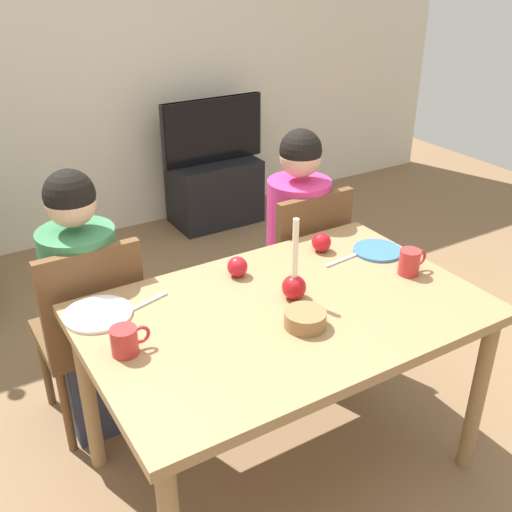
{
  "coord_description": "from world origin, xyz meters",
  "views": [
    {
      "loc": [
        -1.03,
        -1.48,
        1.89
      ],
      "look_at": [
        0.0,
        0.2,
        0.87
      ],
      "focal_mm": 42.12,
      "sensor_mm": 36.0,
      "label": 1
    }
  ],
  "objects_px": {
    "candle_centerpiece": "(294,282)",
    "plate_right": "(378,251)",
    "person_right_child": "(297,251)",
    "apple_by_left_plate": "(237,267)",
    "chair_left": "(91,326)",
    "chair_right": "(301,264)",
    "dining_table": "(285,328)",
    "mug_right": "(410,262)",
    "bowl_walnuts": "(305,319)",
    "tv": "(213,130)",
    "tv_stand": "(215,192)",
    "mug_left": "(125,341)",
    "apple_near_candle": "(321,242)",
    "person_left_child": "(87,311)",
    "plate_left": "(98,314)"
  },
  "relations": [
    {
      "from": "candle_centerpiece",
      "to": "plate_right",
      "type": "relative_size",
      "value": 1.54
    },
    {
      "from": "person_right_child",
      "to": "apple_by_left_plate",
      "type": "distance_m",
      "value": 0.67
    },
    {
      "from": "chair_left",
      "to": "chair_right",
      "type": "relative_size",
      "value": 1.0
    },
    {
      "from": "dining_table",
      "to": "mug_right",
      "type": "distance_m",
      "value": 0.57
    },
    {
      "from": "mug_right",
      "to": "chair_left",
      "type": "bearing_deg",
      "value": 149.34
    },
    {
      "from": "bowl_walnuts",
      "to": "chair_right",
      "type": "bearing_deg",
      "value": 55.28
    },
    {
      "from": "tv",
      "to": "bowl_walnuts",
      "type": "xyz_separation_m",
      "value": [
        -0.92,
        -2.43,
        0.07
      ]
    },
    {
      "from": "tv_stand",
      "to": "plate_right",
      "type": "bearing_deg",
      "value": -99.04
    },
    {
      "from": "candle_centerpiece",
      "to": "mug_left",
      "type": "height_order",
      "value": "candle_centerpiece"
    },
    {
      "from": "tv",
      "to": "plate_right",
      "type": "distance_m",
      "value": 2.16
    },
    {
      "from": "person_right_child",
      "to": "apple_near_candle",
      "type": "relative_size",
      "value": 14.35
    },
    {
      "from": "apple_near_candle",
      "to": "mug_right",
      "type": "bearing_deg",
      "value": -62.21
    },
    {
      "from": "chair_left",
      "to": "apple_near_candle",
      "type": "distance_m",
      "value": 1.01
    },
    {
      "from": "tv_stand",
      "to": "dining_table",
      "type": "bearing_deg",
      "value": -111.7
    },
    {
      "from": "candle_centerpiece",
      "to": "bowl_walnuts",
      "type": "bearing_deg",
      "value": -112.69
    },
    {
      "from": "chair_left",
      "to": "mug_right",
      "type": "distance_m",
      "value": 1.3
    },
    {
      "from": "chair_right",
      "to": "apple_near_candle",
      "type": "height_order",
      "value": "chair_right"
    },
    {
      "from": "dining_table",
      "to": "bowl_walnuts",
      "type": "relative_size",
      "value": 9.77
    },
    {
      "from": "tv_stand",
      "to": "mug_left",
      "type": "relative_size",
      "value": 4.93
    },
    {
      "from": "chair_left",
      "to": "mug_right",
      "type": "xyz_separation_m",
      "value": [
        1.09,
        -0.65,
        0.29
      ]
    },
    {
      "from": "bowl_walnuts",
      "to": "apple_by_left_plate",
      "type": "xyz_separation_m",
      "value": [
        -0.02,
        0.42,
        0.01
      ]
    },
    {
      "from": "plate_right",
      "to": "mug_left",
      "type": "height_order",
      "value": "mug_left"
    },
    {
      "from": "chair_left",
      "to": "person_left_child",
      "type": "distance_m",
      "value": 0.07
    },
    {
      "from": "candle_centerpiece",
      "to": "plate_right",
      "type": "distance_m",
      "value": 0.53
    },
    {
      "from": "plate_right",
      "to": "mug_right",
      "type": "relative_size",
      "value": 1.6
    },
    {
      "from": "dining_table",
      "to": "chair_left",
      "type": "distance_m",
      "value": 0.83
    },
    {
      "from": "plate_right",
      "to": "bowl_walnuts",
      "type": "xyz_separation_m",
      "value": [
        -0.58,
        -0.29,
        0.02
      ]
    },
    {
      "from": "tv_stand",
      "to": "bowl_walnuts",
      "type": "relative_size",
      "value": 4.47
    },
    {
      "from": "chair_right",
      "to": "tv",
      "type": "height_order",
      "value": "tv"
    },
    {
      "from": "plate_left",
      "to": "mug_right",
      "type": "bearing_deg",
      "value": -16.67
    },
    {
      "from": "mug_left",
      "to": "apple_by_left_plate",
      "type": "height_order",
      "value": "mug_left"
    },
    {
      "from": "chair_left",
      "to": "apple_near_candle",
      "type": "xyz_separation_m",
      "value": [
        0.92,
        -0.31,
        0.28
      ]
    },
    {
      "from": "chair_right",
      "to": "tv_stand",
      "type": "height_order",
      "value": "chair_right"
    },
    {
      "from": "chair_right",
      "to": "apple_near_candle",
      "type": "distance_m",
      "value": 0.44
    },
    {
      "from": "plate_right",
      "to": "bowl_walnuts",
      "type": "height_order",
      "value": "bowl_walnuts"
    },
    {
      "from": "apple_by_left_plate",
      "to": "bowl_walnuts",
      "type": "bearing_deg",
      "value": -87.03
    },
    {
      "from": "chair_right",
      "to": "mug_left",
      "type": "xyz_separation_m",
      "value": [
        -1.08,
        -0.56,
        0.28
      ]
    },
    {
      "from": "person_left_child",
      "to": "plate_right",
      "type": "bearing_deg",
      "value": -23.1
    },
    {
      "from": "mug_right",
      "to": "plate_left",
      "type": "bearing_deg",
      "value": 163.33
    },
    {
      "from": "dining_table",
      "to": "plate_right",
      "type": "relative_size",
      "value": 6.84
    },
    {
      "from": "person_left_child",
      "to": "plate_left",
      "type": "bearing_deg",
      "value": -97.21
    },
    {
      "from": "chair_right",
      "to": "mug_left",
      "type": "distance_m",
      "value": 1.25
    },
    {
      "from": "dining_table",
      "to": "person_left_child",
      "type": "height_order",
      "value": "person_left_child"
    },
    {
      "from": "chair_left",
      "to": "tv_stand",
      "type": "relative_size",
      "value": 1.41
    },
    {
      "from": "chair_right",
      "to": "apple_by_left_plate",
      "type": "distance_m",
      "value": 0.68
    },
    {
      "from": "tv_stand",
      "to": "candle_centerpiece",
      "type": "xyz_separation_m",
      "value": [
        -0.85,
        -2.26,
        0.58
      ]
    },
    {
      "from": "candle_centerpiece",
      "to": "plate_right",
      "type": "bearing_deg",
      "value": 13.42
    },
    {
      "from": "apple_by_left_plate",
      "to": "plate_right",
      "type": "bearing_deg",
      "value": -11.93
    },
    {
      "from": "plate_left",
      "to": "plate_right",
      "type": "height_order",
      "value": "same"
    },
    {
      "from": "person_right_child",
      "to": "plate_right",
      "type": "xyz_separation_m",
      "value": [
        0.07,
        -0.48,
        0.19
      ]
    }
  ]
}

